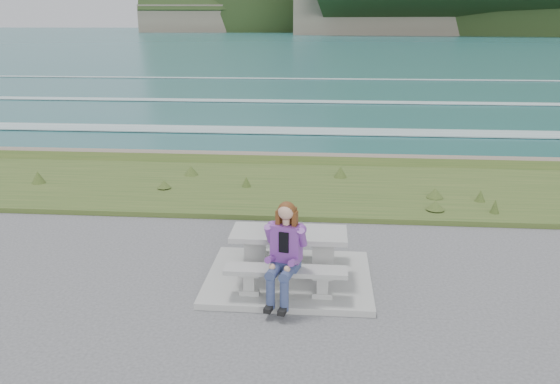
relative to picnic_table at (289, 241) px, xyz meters
The scene contains 8 objects.
concrete_slab 0.63m from the picnic_table, behind, with size 2.60×2.10×0.10m, color #9A9A95.
picnic_table is the anchor object (origin of this frame).
bench_landward 0.74m from the picnic_table, 90.00° to the right, with size 1.80×0.35×0.45m.
bench_seaward 0.74m from the picnic_table, 90.00° to the left, with size 1.80×0.35×0.45m.
grass_verge 5.05m from the picnic_table, 90.00° to the left, with size 160.00×4.50×0.22m, color #2F4B1C.
shore_drop 7.93m from the picnic_table, 90.00° to the left, with size 160.00×0.80×2.20m, color #64574B.
ocean 25.21m from the picnic_table, 90.00° to the left, with size 1600.00×1600.00×0.09m.
seated_woman 0.84m from the picnic_table, 91.74° to the right, with size 0.56×0.80×1.46m.
Camera 1 is at (0.54, -7.92, 3.95)m, focal length 35.00 mm.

